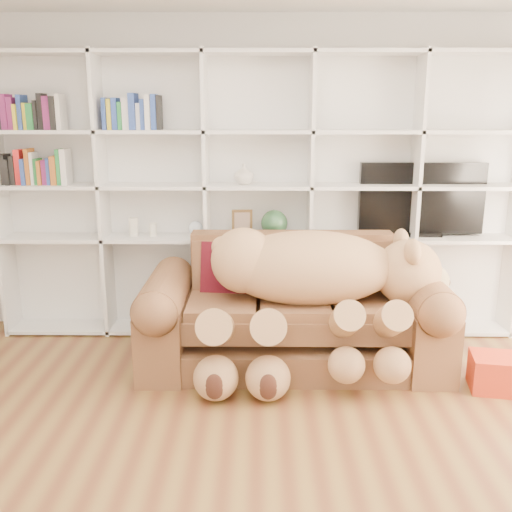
{
  "coord_description": "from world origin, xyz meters",
  "views": [
    {
      "loc": [
        0.02,
        -2.5,
        1.92
      ],
      "look_at": [
        -0.01,
        1.63,
        0.86
      ],
      "focal_mm": 40.0,
      "sensor_mm": 36.0,
      "label": 1
    }
  ],
  "objects_px": {
    "gift_box": "(494,373)",
    "tv": "(421,200)",
    "teddy_bear": "(312,285)",
    "sofa": "(293,317)"
  },
  "relations": [
    {
      "from": "gift_box",
      "to": "tv",
      "type": "bearing_deg",
      "value": 103.14
    },
    {
      "from": "teddy_bear",
      "to": "gift_box",
      "type": "bearing_deg",
      "value": -11.62
    },
    {
      "from": "teddy_bear",
      "to": "tv",
      "type": "bearing_deg",
      "value": 41.77
    },
    {
      "from": "sofa",
      "to": "tv",
      "type": "xyz_separation_m",
      "value": [
        1.12,
        0.7,
        0.81
      ]
    },
    {
      "from": "sofa",
      "to": "gift_box",
      "type": "relative_size",
      "value": 7.31
    },
    {
      "from": "teddy_bear",
      "to": "gift_box",
      "type": "distance_m",
      "value": 1.42
    },
    {
      "from": "teddy_bear",
      "to": "gift_box",
      "type": "relative_size",
      "value": 5.97
    },
    {
      "from": "gift_box",
      "to": "teddy_bear",
      "type": "bearing_deg",
      "value": 168.13
    },
    {
      "from": "sofa",
      "to": "gift_box",
      "type": "xyz_separation_m",
      "value": [
        1.39,
        -0.46,
        -0.24
      ]
    },
    {
      "from": "sofa",
      "to": "tv",
      "type": "relative_size",
      "value": 2.15
    }
  ]
}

